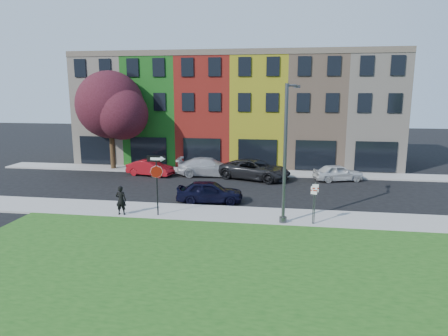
% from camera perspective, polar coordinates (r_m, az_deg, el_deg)
% --- Properties ---
extents(ground, '(120.00, 120.00, 0.00)m').
position_cam_1_polar(ground, '(20.11, 1.41, -9.48)').
color(ground, black).
rests_on(ground, ground).
extents(sidewalk_near, '(40.00, 3.00, 0.12)m').
position_cam_1_polar(sidewalk_near, '(22.79, 7.42, -6.90)').
color(sidewalk_near, '#999691').
rests_on(sidewalk_near, ground).
extents(sidewalk_far, '(40.00, 2.40, 0.12)m').
position_cam_1_polar(sidewalk_far, '(34.82, -0.32, -0.49)').
color(sidewalk_far, '#999691').
rests_on(sidewalk_far, ground).
extents(rowhouse_block, '(30.00, 10.12, 10.00)m').
position_cam_1_polar(rowhouse_block, '(40.21, 1.78, 8.16)').
color(rowhouse_block, '#BEB19D').
rests_on(rowhouse_block, ground).
extents(stop_sign, '(1.05, 0.11, 3.39)m').
position_cam_1_polar(stop_sign, '(22.40, -9.61, -0.77)').
color(stop_sign, black).
rests_on(stop_sign, sidewalk_near).
extents(man, '(0.64, 0.44, 1.67)m').
position_cam_1_polar(man, '(23.30, -14.51, -4.48)').
color(man, black).
rests_on(man, sidewalk_near).
extents(sedan_near, '(2.54, 4.53, 1.43)m').
position_cam_1_polar(sedan_near, '(25.41, -2.06, -3.38)').
color(sedan_near, black).
rests_on(sedan_near, ground).
extents(parked_car_red, '(2.90, 4.49, 1.30)m').
position_cam_1_polar(parked_car_red, '(33.89, -10.51, 0.02)').
color(parked_car_red, maroon).
rests_on(parked_car_red, ground).
extents(parked_car_silver, '(2.96, 5.56, 1.52)m').
position_cam_1_polar(parked_car_silver, '(33.20, -2.19, 0.15)').
color(parked_car_silver, '#A3A3A7').
rests_on(parked_car_silver, ground).
extents(parked_car_dark, '(6.18, 7.33, 1.58)m').
position_cam_1_polar(parked_car_dark, '(32.05, 4.44, -0.21)').
color(parked_car_dark, black).
rests_on(parked_car_dark, ground).
extents(parked_car_white, '(3.65, 4.69, 1.31)m').
position_cam_1_polar(parked_car_white, '(32.67, 15.99, -0.64)').
color(parked_car_white, silver).
rests_on(parked_car_white, ground).
extents(street_lamp, '(0.94, 2.53, 7.27)m').
position_cam_1_polar(street_lamp, '(21.05, 8.86, 2.01)').
color(street_lamp, '#45474A').
rests_on(street_lamp, sidewalk_near).
extents(parking_sign_a, '(0.32, 0.09, 2.26)m').
position_cam_1_polar(parking_sign_a, '(21.36, 12.87, -4.22)').
color(parking_sign_a, '#45474A').
rests_on(parking_sign_a, sidewalk_near).
extents(parking_sign_b, '(0.31, 0.12, 2.12)m').
position_cam_1_polar(parking_sign_b, '(21.38, 12.67, -4.41)').
color(parking_sign_b, '#45474A').
rests_on(parking_sign_b, sidewalk_near).
extents(tree_purple, '(7.04, 6.16, 8.59)m').
position_cam_1_polar(tree_purple, '(36.69, -15.76, 8.46)').
color(tree_purple, '#311F10').
rests_on(tree_purple, sidewalk_far).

